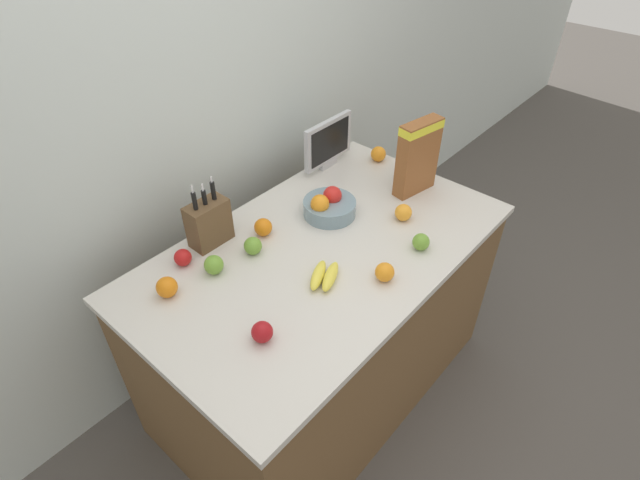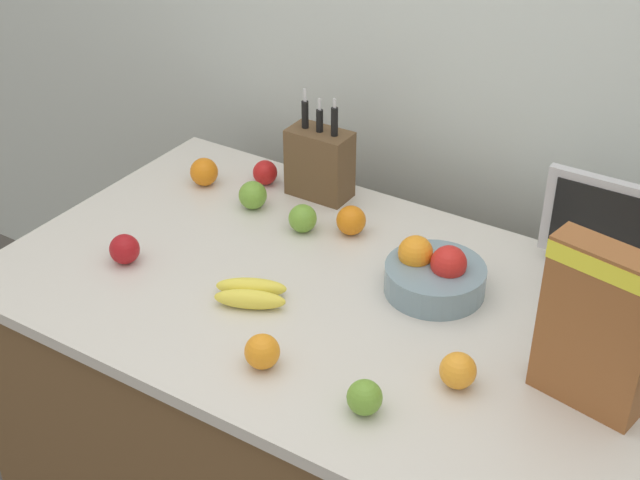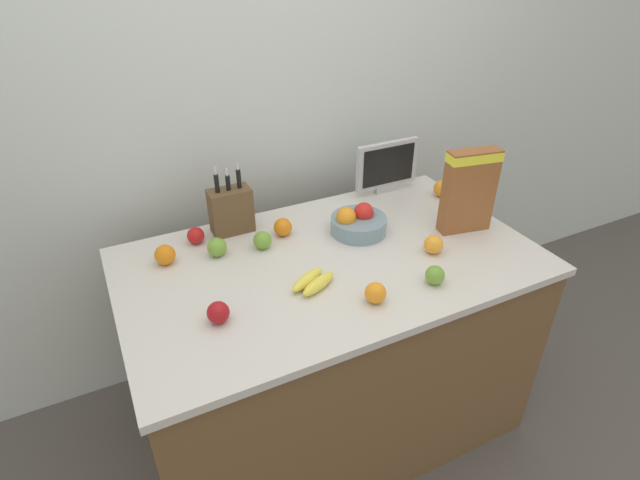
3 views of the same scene
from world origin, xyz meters
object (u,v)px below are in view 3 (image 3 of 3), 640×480
Objects in this scene: knife_block at (231,210)px; apple_leftmost at (262,240)px; cereal_box at (469,188)px; small_monitor at (387,166)px; orange_by_cereal at (433,244)px; banana_bunch at (313,282)px; orange_mid_left at (283,227)px; orange_front_center at (442,189)px; apple_front at (435,275)px; orange_mid_right at (165,255)px; apple_middle at (196,236)px; apple_by_knife_block at (218,313)px; apple_near_bananas at (217,247)px; orange_back_center at (375,293)px; fruit_bowl at (358,222)px.

apple_leftmost is at bearing -70.55° from knife_block.
cereal_box is 4.81× the size of apple_leftmost.
cereal_box reaches higher than apple_leftmost.
small_monitor reaches higher than orange_by_cereal.
banana_bunch is (-0.71, -0.08, -0.16)m from cereal_box.
orange_mid_left is (-0.46, 0.37, 0.00)m from orange_by_cereal.
orange_front_center reaches higher than orange_mid_left.
orange_by_cereal is (0.11, 0.16, 0.00)m from apple_front.
knife_block is 0.96m from orange_front_center.
apple_front is at bearing -125.87° from orange_by_cereal.
orange_mid_right is (-0.80, 0.53, 0.00)m from apple_front.
apple_leftmost is 0.96× the size of orange_mid_left.
cereal_box is 4.63× the size of orange_mid_left.
orange_by_cereal reaches higher than apple_middle.
orange_mid_left is at bearing 83.52° from banana_bunch.
orange_mid_right reaches higher than apple_by_knife_block.
cereal_box is 1.84× the size of banana_bunch.
apple_middle is 0.34m from orange_mid_left.
apple_by_knife_block is (-0.10, -0.36, -0.00)m from apple_near_bananas.
small_monitor is 0.44m from cereal_box.
small_monitor is 4.25× the size of apple_near_bananas.
orange_mid_left is (-0.11, 0.52, 0.00)m from orange_back_center.
small_monitor is (0.75, 0.03, 0.03)m from knife_block.
orange_back_center is (-0.68, -0.52, -0.00)m from orange_front_center.
apple_middle is (-0.16, -0.03, -0.06)m from knife_block.
apple_by_knife_block is at bearing -78.48° from orange_mid_right.
apple_by_knife_block is at bearing -96.41° from apple_middle.
banana_bunch is 2.55× the size of orange_by_cereal.
fruit_bowl is at bearing -18.80° from apple_middle.
knife_block is 0.83m from apple_front.
orange_front_center is 1.03× the size of orange_mid_left.
cereal_box reaches higher than knife_block.
apple_leftmost is (-0.07, 0.31, 0.01)m from banana_bunch.
apple_by_knife_block is 0.94× the size of orange_mid_right.
banana_bunch is 2.52× the size of orange_mid_left.
small_monitor is at bearing 29.44° from apple_by_knife_block.
orange_back_center is (0.27, -0.64, -0.06)m from knife_block.
small_monitor is 0.91m from apple_middle.
cereal_box is 5.10× the size of apple_middle.
orange_by_cereal is at bearing -30.72° from apple_middle.
fruit_bowl is 3.07× the size of apple_near_bananas.
apple_middle is at bearing 33.96° from orange_mid_right.
knife_block reaches higher than orange_by_cereal.
orange_back_center is at bearing 178.81° from apple_front.
apple_by_knife_block is 1.07× the size of apple_middle.
knife_block reaches higher than orange_front_center.
orange_back_center is at bearing -142.44° from orange_front_center.
apple_middle is at bearing 83.59° from apple_by_knife_block.
banana_bunch is at bearing -58.10° from apple_middle.
apple_leftmost is at bearing 114.38° from orange_back_center.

